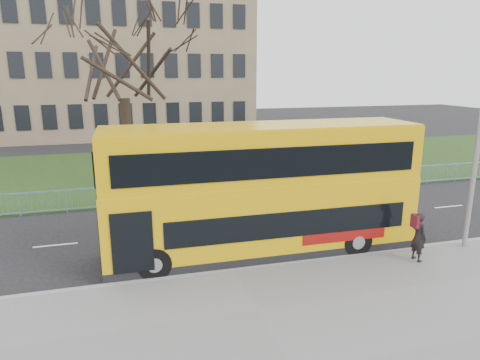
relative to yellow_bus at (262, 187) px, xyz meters
name	(u,v)px	position (x,y,z in m)	size (l,w,h in m)	color
ground	(223,254)	(-1.40, 0.21, -2.48)	(120.00, 120.00, 0.00)	black
kerb	(234,271)	(-1.40, -1.34, -2.41)	(80.00, 0.20, 0.14)	gray
grass_verge	(174,169)	(-1.40, 14.51, -2.44)	(80.00, 15.40, 0.08)	#1B3312
guard_railing	(193,192)	(-1.40, 6.81, -1.93)	(40.00, 0.12, 1.10)	#71A4CA
bare_tree	(123,80)	(-4.40, 10.21, 3.54)	(8.31, 8.31, 11.87)	black
civic_building	(100,66)	(-6.40, 35.21, 4.52)	(30.00, 15.00, 14.00)	#7B664E
yellow_bus	(262,187)	(0.00, 0.00, 0.00)	(11.05, 2.78, 4.62)	#E7B009
pedestrian	(418,237)	(4.86, -2.33, -1.50)	(0.62, 0.41, 1.71)	black
street_lamp	(479,116)	(7.26, -1.80, 2.47)	(1.87, 0.35, 8.81)	#93969B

